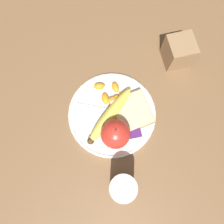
{
  "coord_description": "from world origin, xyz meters",
  "views": [
    {
      "loc": [
        -0.15,
        0.04,
        0.63
      ],
      "look_at": [
        0.0,
        0.0,
        0.03
      ],
      "focal_mm": 35.0,
      "sensor_mm": 36.0,
      "label": 1
    }
  ],
  "objects": [
    {
      "name": "orange_segment_1",
      "position": [
        0.04,
        -0.03,
        0.02
      ],
      "size": [
        0.04,
        0.03,
        0.02
      ],
      "color": "orange",
      "rests_on": "plate"
    },
    {
      "name": "apple",
      "position": [
        -0.07,
        0.01,
        0.05
      ],
      "size": [
        0.08,
        0.08,
        0.09
      ],
      "color": "red",
      "rests_on": "plate"
    },
    {
      "name": "condiment_caddy",
      "position": [
        0.13,
        -0.24,
        0.04
      ],
      "size": [
        0.08,
        0.08,
        0.09
      ],
      "color": "#93704C",
      "rests_on": "ground_plane"
    },
    {
      "name": "orange_segment_3",
      "position": [
        0.04,
        -0.01,
        0.02
      ],
      "size": [
        0.02,
        0.04,
        0.02
      ],
      "color": "orange",
      "rests_on": "plate"
    },
    {
      "name": "ground_plane",
      "position": [
        0.0,
        0.0,
        0.0
      ],
      "size": [
        3.0,
        3.0,
        0.0
      ],
      "primitive_type": "plane",
      "color": "brown"
    },
    {
      "name": "orange_segment_5",
      "position": [
        0.04,
        -0.04,
        0.02
      ],
      "size": [
        0.03,
        0.02,
        0.02
      ],
      "color": "orange",
      "rests_on": "plate"
    },
    {
      "name": "bread_slice",
      "position": [
        -0.01,
        -0.06,
        0.02
      ],
      "size": [
        0.12,
        0.12,
        0.02
      ],
      "color": "#AB8751",
      "rests_on": "plate"
    },
    {
      "name": "jam_packet",
      "position": [
        -0.06,
        -0.05,
        0.02
      ],
      "size": [
        0.05,
        0.04,
        0.02
      ],
      "color": "white",
      "rests_on": "plate"
    },
    {
      "name": "orange_segment_2",
      "position": [
        0.05,
        0.01,
        0.02
      ],
      "size": [
        0.03,
        0.02,
        0.02
      ],
      "color": "orange",
      "rests_on": "plate"
    },
    {
      "name": "plate",
      "position": [
        0.0,
        0.0,
        0.01
      ],
      "size": [
        0.26,
        0.26,
        0.01
      ],
      "color": "silver",
      "rests_on": "ground_plane"
    },
    {
      "name": "banana",
      "position": [
        -0.01,
        0.01,
        0.03
      ],
      "size": [
        0.15,
        0.17,
        0.04
      ],
      "color": "#E0CC4C",
      "rests_on": "plate"
    },
    {
      "name": "juice_glass",
      "position": [
        -0.2,
        0.02,
        0.05
      ],
      "size": [
        0.07,
        0.07,
        0.1
      ],
      "color": "silver",
      "rests_on": "ground_plane"
    },
    {
      "name": "fork",
      "position": [
        0.01,
        0.0,
        0.01
      ],
      "size": [
        0.09,
        0.17,
        0.0
      ],
      "rotation": [
        0.0,
        0.0,
        10.57
      ],
      "color": "silver",
      "rests_on": "plate"
    },
    {
      "name": "orange_segment_6",
      "position": [
        0.02,
        -0.02,
        0.02
      ],
      "size": [
        0.04,
        0.04,
        0.02
      ],
      "color": "orange",
      "rests_on": "plate"
    },
    {
      "name": "orange_segment_4",
      "position": [
        0.07,
        -0.03,
        0.02
      ],
      "size": [
        0.04,
        0.02,
        0.02
      ],
      "color": "orange",
      "rests_on": "plate"
    },
    {
      "name": "orange_segment_0",
      "position": [
        0.09,
        0.02,
        0.02
      ],
      "size": [
        0.03,
        0.04,
        0.02
      ],
      "color": "orange",
      "rests_on": "plate"
    }
  ]
}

